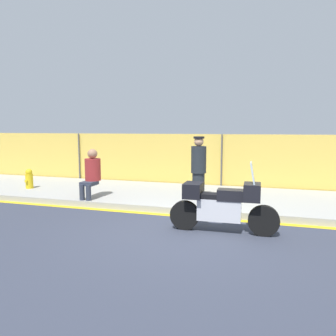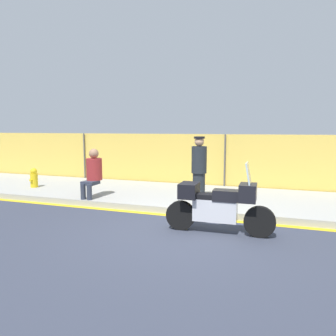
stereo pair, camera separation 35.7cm
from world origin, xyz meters
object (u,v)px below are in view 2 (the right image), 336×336
at_px(person_seated_on_curb, 93,171).
at_px(motorcycle, 218,205).
at_px(fire_hydrant, 34,178).
at_px(officer_standing, 199,168).

bearing_deg(person_seated_on_curb, motorcycle, -21.68).
height_order(motorcycle, person_seated_on_curb, person_seated_on_curb).
bearing_deg(fire_hydrant, motorcycle, -18.65).
xyz_separation_m(officer_standing, person_seated_on_curb, (-2.87, -0.70, -0.12)).
height_order(officer_standing, fire_hydrant, officer_standing).
bearing_deg(fire_hydrant, officer_standing, 0.31).
distance_m(motorcycle, officer_standing, 2.46).
relative_size(motorcycle, fire_hydrant, 3.45).
xyz_separation_m(motorcycle, fire_hydrant, (-6.50, 2.19, -0.11)).
relative_size(motorcycle, person_seated_on_curb, 1.61).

